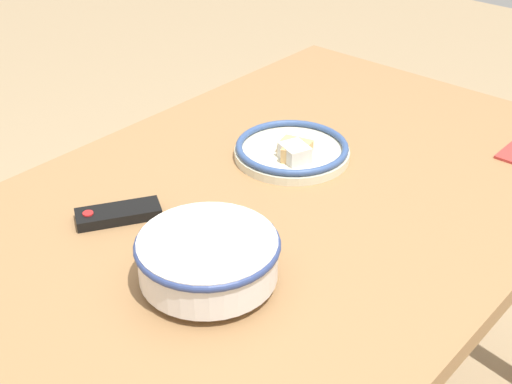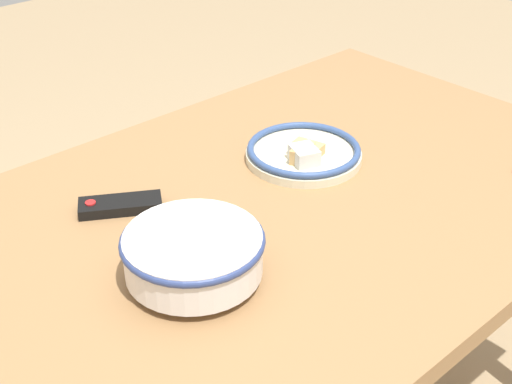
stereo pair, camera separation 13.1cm
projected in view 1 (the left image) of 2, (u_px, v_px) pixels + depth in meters
dining_table at (256, 246)px, 1.37m from camera, size 1.58×0.92×0.77m
noodle_bowl at (208, 258)px, 1.12m from camera, size 0.23×0.23×0.08m
food_plate at (292, 150)px, 1.50m from camera, size 0.24×0.24×0.05m
tv_remote at (118, 214)px, 1.30m from camera, size 0.16×0.13×0.02m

